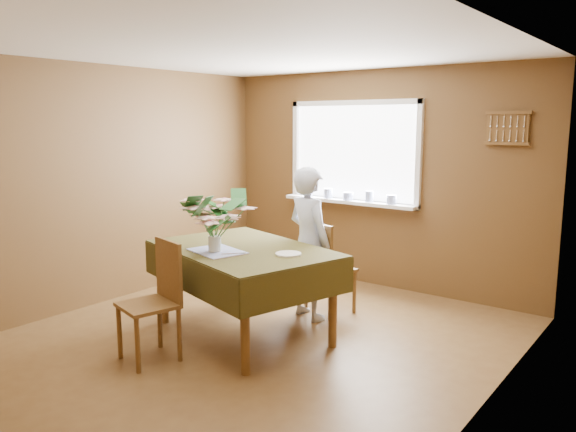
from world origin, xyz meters
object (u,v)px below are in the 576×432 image
Objects in this scene: chair_far at (325,264)px; seated_woman at (309,243)px; flower_bouquet at (214,216)px; chair_near at (157,295)px; dining_table at (243,258)px.

seated_woman is at bearing 74.06° from chair_far.
chair_near is at bearing -104.30° from flower_bouquet.
chair_near is 1.72× the size of flower_bouquet.
chair_near is at bearing -89.53° from dining_table.
chair_near is 1.61m from seated_woman.
chair_near reaches higher than chair_far.
flower_bouquet reaches higher than chair_near.
flower_bouquet is at bearing 90.21° from chair_near.
chair_far is 0.29m from seated_woman.
chair_near is (-0.51, -1.69, 0.01)m from chair_far.
dining_table is 0.50m from flower_bouquet.
chair_far is (0.29, 0.89, -0.20)m from dining_table.
dining_table is 3.39× the size of flower_bouquet.
seated_woman is (0.21, 0.74, 0.04)m from dining_table.
chair_far is at bearing 87.64° from dining_table.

